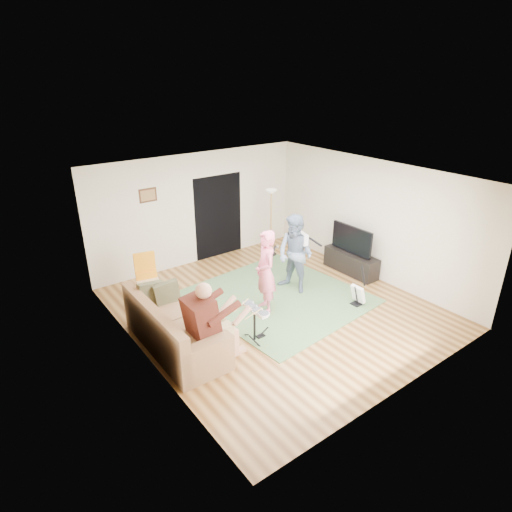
{
  "coord_description": "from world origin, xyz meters",
  "views": [
    {
      "loc": [
        -4.8,
        -5.82,
        4.45
      ],
      "look_at": [
        -0.26,
        0.3,
        1.12
      ],
      "focal_mm": 30.0,
      "sensor_mm": 36.0,
      "label": 1
    }
  ],
  "objects_px": {
    "torchiere_lamp": "(271,211)",
    "television": "(352,239)",
    "guitarist": "(295,254)",
    "guitar_spare": "(358,294)",
    "tv_cabinet": "(351,262)",
    "sofa": "(171,333)",
    "drum_kit": "(255,326)",
    "dining_chair": "(148,286)",
    "singer": "(266,272)"
  },
  "relations": [
    {
      "from": "tv_cabinet",
      "to": "singer",
      "type": "bearing_deg",
      "value": -176.19
    },
    {
      "from": "sofa",
      "to": "torchiere_lamp",
      "type": "distance_m",
      "value": 4.58
    },
    {
      "from": "television",
      "to": "dining_chair",
      "type": "bearing_deg",
      "value": 160.99
    },
    {
      "from": "drum_kit",
      "to": "tv_cabinet",
      "type": "bearing_deg",
      "value": 14.32
    },
    {
      "from": "sofa",
      "to": "guitarist",
      "type": "height_order",
      "value": "guitarist"
    },
    {
      "from": "guitarist",
      "to": "television",
      "type": "relative_size",
      "value": 1.51
    },
    {
      "from": "drum_kit",
      "to": "television",
      "type": "distance_m",
      "value": 3.61
    },
    {
      "from": "torchiere_lamp",
      "to": "drum_kit",
      "type": "bearing_deg",
      "value": -132.59
    },
    {
      "from": "drum_kit",
      "to": "tv_cabinet",
      "type": "distance_m",
      "value": 3.61
    },
    {
      "from": "sofa",
      "to": "television",
      "type": "bearing_deg",
      "value": 2.94
    },
    {
      "from": "guitar_spare",
      "to": "tv_cabinet",
      "type": "bearing_deg",
      "value": 47.48
    },
    {
      "from": "guitarist",
      "to": "television",
      "type": "distance_m",
      "value": 1.64
    },
    {
      "from": "drum_kit",
      "to": "television",
      "type": "bearing_deg",
      "value": 14.52
    },
    {
      "from": "sofa",
      "to": "singer",
      "type": "bearing_deg",
      "value": 1.74
    },
    {
      "from": "drum_kit",
      "to": "singer",
      "type": "height_order",
      "value": "singer"
    },
    {
      "from": "guitar_spare",
      "to": "dining_chair",
      "type": "height_order",
      "value": "dining_chair"
    },
    {
      "from": "sofa",
      "to": "television",
      "type": "relative_size",
      "value": 1.99
    },
    {
      "from": "dining_chair",
      "to": "sofa",
      "type": "bearing_deg",
      "value": -89.9
    },
    {
      "from": "guitar_spare",
      "to": "tv_cabinet",
      "type": "distance_m",
      "value": 1.55
    },
    {
      "from": "sofa",
      "to": "television",
      "type": "xyz_separation_m",
      "value": [
        4.75,
        0.24,
        0.54
      ]
    },
    {
      "from": "drum_kit",
      "to": "torchiere_lamp",
      "type": "relative_size",
      "value": 0.39
    },
    {
      "from": "guitarist",
      "to": "dining_chair",
      "type": "distance_m",
      "value": 3.13
    },
    {
      "from": "guitarist",
      "to": "torchiere_lamp",
      "type": "distance_m",
      "value": 2.04
    },
    {
      "from": "torchiere_lamp",
      "to": "sofa",
      "type": "bearing_deg",
      "value": -150.72
    },
    {
      "from": "dining_chair",
      "to": "singer",
      "type": "bearing_deg",
      "value": -32.74
    },
    {
      "from": "torchiere_lamp",
      "to": "television",
      "type": "height_order",
      "value": "torchiere_lamp"
    },
    {
      "from": "singer",
      "to": "tv_cabinet",
      "type": "bearing_deg",
      "value": 113.05
    },
    {
      "from": "drum_kit",
      "to": "torchiere_lamp",
      "type": "xyz_separation_m",
      "value": [
        2.62,
        2.85,
        0.9
      ]
    },
    {
      "from": "tv_cabinet",
      "to": "television",
      "type": "height_order",
      "value": "television"
    },
    {
      "from": "sofa",
      "to": "drum_kit",
      "type": "bearing_deg",
      "value": -26.54
    },
    {
      "from": "guitar_spare",
      "to": "guitarist",
      "type": "bearing_deg",
      "value": 116.85
    },
    {
      "from": "guitarist",
      "to": "television",
      "type": "bearing_deg",
      "value": 73.19
    },
    {
      "from": "sofa",
      "to": "tv_cabinet",
      "type": "relative_size",
      "value": 1.62
    },
    {
      "from": "torchiere_lamp",
      "to": "dining_chair",
      "type": "xyz_separation_m",
      "value": [
        -3.56,
        -0.44,
        -0.82
      ]
    },
    {
      "from": "guitar_spare",
      "to": "torchiere_lamp",
      "type": "height_order",
      "value": "torchiere_lamp"
    },
    {
      "from": "singer",
      "to": "dining_chair",
      "type": "relative_size",
      "value": 1.61
    },
    {
      "from": "drum_kit",
      "to": "guitarist",
      "type": "bearing_deg",
      "value": 29.01
    },
    {
      "from": "sofa",
      "to": "dining_chair",
      "type": "relative_size",
      "value": 2.16
    },
    {
      "from": "sofa",
      "to": "television",
      "type": "height_order",
      "value": "television"
    },
    {
      "from": "sofa",
      "to": "guitar_spare",
      "type": "xyz_separation_m",
      "value": [
        3.75,
        -0.9,
        -0.05
      ]
    },
    {
      "from": "sofa",
      "to": "torchiere_lamp",
      "type": "xyz_separation_m",
      "value": [
        3.92,
        2.2,
        0.89
      ]
    },
    {
      "from": "sofa",
      "to": "guitarist",
      "type": "xyz_separation_m",
      "value": [
        3.12,
        0.36,
        0.55
      ]
    },
    {
      "from": "torchiere_lamp",
      "to": "television",
      "type": "xyz_separation_m",
      "value": [
        0.83,
        -1.95,
        -0.34
      ]
    },
    {
      "from": "guitarist",
      "to": "sofa",
      "type": "bearing_deg",
      "value": -96.36
    },
    {
      "from": "television",
      "to": "drum_kit",
      "type": "bearing_deg",
      "value": -165.48
    },
    {
      "from": "drum_kit",
      "to": "television",
      "type": "height_order",
      "value": "television"
    },
    {
      "from": "drum_kit",
      "to": "guitarist",
      "type": "height_order",
      "value": "guitarist"
    },
    {
      "from": "sofa",
      "to": "torchiere_lamp",
      "type": "height_order",
      "value": "torchiere_lamp"
    },
    {
      "from": "sofa",
      "to": "torchiere_lamp",
      "type": "relative_size",
      "value": 1.3
    },
    {
      "from": "drum_kit",
      "to": "guitar_spare",
      "type": "height_order",
      "value": "guitar_spare"
    }
  ]
}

